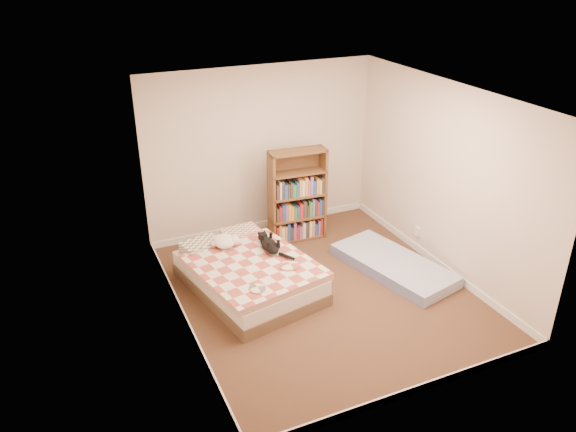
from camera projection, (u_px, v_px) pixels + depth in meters
name	position (u px, v px, depth m)	size (l,w,h in m)	color
room	(324.00, 206.00, 6.61)	(3.51, 4.01, 2.51)	#4D3021
bed	(248.00, 273.00, 7.11)	(1.60, 2.03, 0.48)	brown
bookshelf	(297.00, 206.00, 8.24)	(0.85, 0.33, 1.39)	brown
floor_mattress	(393.00, 265.00, 7.57)	(0.77, 1.71, 0.15)	#6C7CB5
black_cat	(269.00, 244.00, 7.21)	(0.22, 0.71, 0.16)	black
white_dog	(225.00, 241.00, 7.26)	(0.37, 0.40, 0.16)	white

